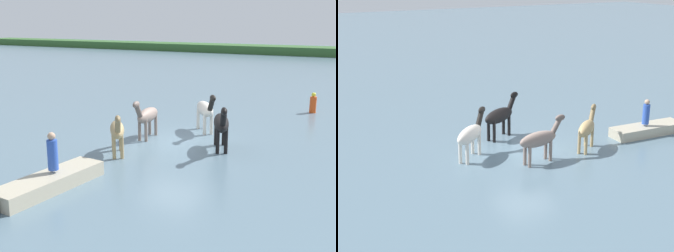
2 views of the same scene
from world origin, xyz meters
The scene contains 8 objects.
ground_plane centered at (0.00, 0.00, 0.00)m, with size 154.36×154.36×0.00m, color slate.
horse_mid_herd centered at (-1.28, 0.03, 1.01)m, with size 0.79×2.38×1.84m.
horse_lead centered at (2.19, -0.06, 1.08)m, with size 1.45×2.44×1.96m.
horse_pinto_flank centered at (-1.03, -2.57, 0.98)m, with size 1.67×2.05×1.79m.
horse_chestnut_trailing centered at (0.50, 2.26, 1.06)m, with size 1.86×2.17×1.93m.
boat_launch_far centered at (-0.87, -6.45, 0.16)m, with size 1.32×4.05×0.71m.
person_boatman_standing centered at (-0.90, -6.19, 1.11)m, with size 0.32×0.32×1.19m.
buoy_channel_marker centered at (4.08, 9.03, 0.51)m, with size 0.36×0.36×1.14m.
Camera 1 is at (8.19, -15.57, 5.05)m, focal length 46.14 mm.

